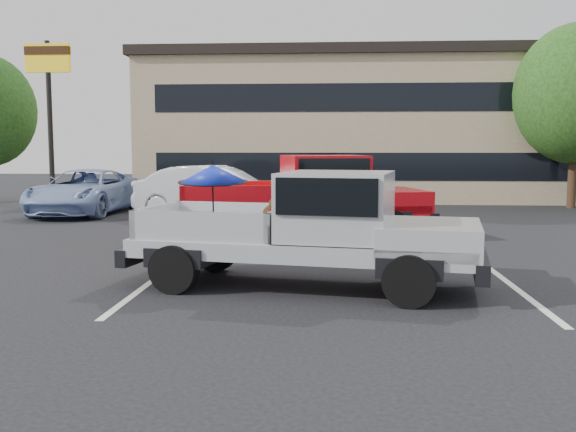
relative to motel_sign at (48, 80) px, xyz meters
name	(u,v)px	position (x,y,z in m)	size (l,w,h in m)	color
ground	(329,315)	(10.00, -14.00, -4.65)	(90.00, 90.00, 0.00)	black
stripe_left	(152,281)	(7.00, -12.00, -4.65)	(0.12, 5.00, 0.01)	silver
stripe_right	(513,286)	(13.00, -12.00, -4.65)	(0.12, 5.00, 0.01)	silver
motel_building	(375,126)	(12.00, 6.99, -1.45)	(20.40, 8.40, 6.30)	tan
motel_sign	(48,80)	(0.00, 0.00, 0.00)	(1.60, 0.22, 6.00)	black
tree_right	(576,94)	(19.00, 2.00, -0.44)	(4.46, 4.46, 6.78)	#332114
tree_back	(452,103)	(16.00, 10.00, -0.24)	(4.68, 4.68, 7.11)	#332114
silver_pickup	(323,223)	(9.89, -12.33, -3.60)	(5.95, 2.96, 2.06)	black
red_pickup	(316,194)	(9.67, -6.96, -3.52)	(6.61, 3.61, 2.07)	black
silver_sedan	(215,194)	(6.46, -3.03, -3.81)	(1.79, 5.13, 1.69)	silver
blue_suv	(85,192)	(1.68, -1.23, -3.90)	(2.51, 5.44, 1.51)	#89A1CD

